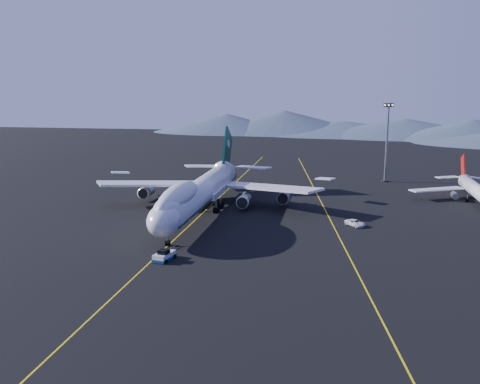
% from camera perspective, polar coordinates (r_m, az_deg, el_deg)
% --- Properties ---
extents(ground, '(500.00, 500.00, 0.00)m').
position_cam_1_polar(ground, '(131.74, -4.18, -2.42)').
color(ground, black).
rests_on(ground, ground).
extents(taxiway_line_main, '(0.25, 220.00, 0.01)m').
position_cam_1_polar(taxiway_line_main, '(131.74, -4.18, -2.41)').
color(taxiway_line_main, yellow).
rests_on(taxiway_line_main, ground).
extents(taxiway_line_side, '(28.08, 198.09, 0.01)m').
position_cam_1_polar(taxiway_line_side, '(137.49, 9.09, -1.95)').
color(taxiway_line_side, yellow).
rests_on(taxiway_line_side, ground).
extents(boeing_747, '(59.62, 72.43, 19.37)m').
position_cam_1_polar(boeing_747, '(130.52, -4.21, 0.07)').
color(boeing_747, silver).
rests_on(boeing_747, ground).
extents(pushback_tug, '(3.58, 5.32, 2.14)m').
position_cam_1_polar(pushback_tug, '(98.57, -8.08, -6.82)').
color(pushback_tug, silver).
rests_on(pushback_tug, ground).
extents(second_jet, '(34.96, 39.50, 11.24)m').
position_cam_1_polar(second_jet, '(157.93, 23.87, 0.19)').
color(second_jet, silver).
rests_on(second_jet, ground).
extents(service_van, '(5.19, 5.37, 1.42)m').
position_cam_1_polar(service_van, '(123.47, 12.18, -3.24)').
color(service_van, white).
rests_on(service_van, ground).
extents(floodlight_mast, '(3.16, 2.37, 25.60)m').
position_cam_1_polar(floodlight_mast, '(181.22, 15.38, 5.12)').
color(floodlight_mast, black).
rests_on(floodlight_mast, ground).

